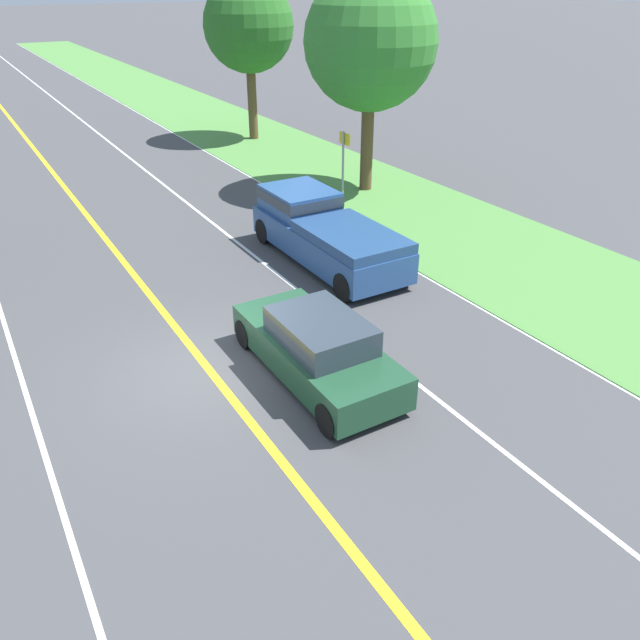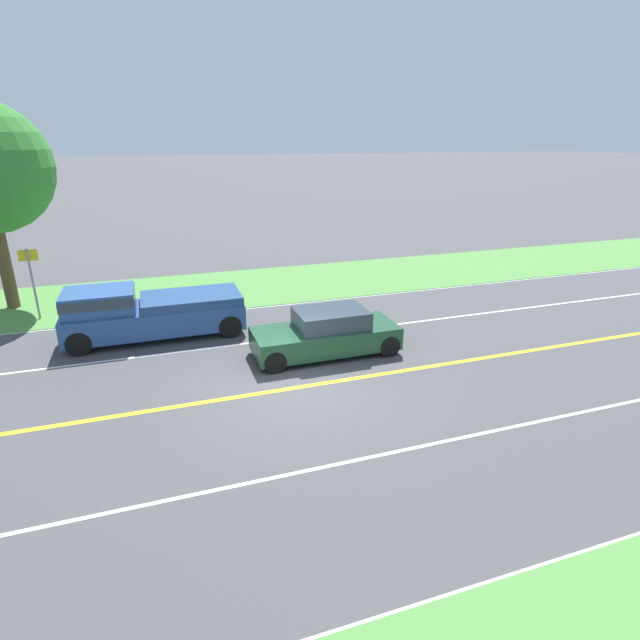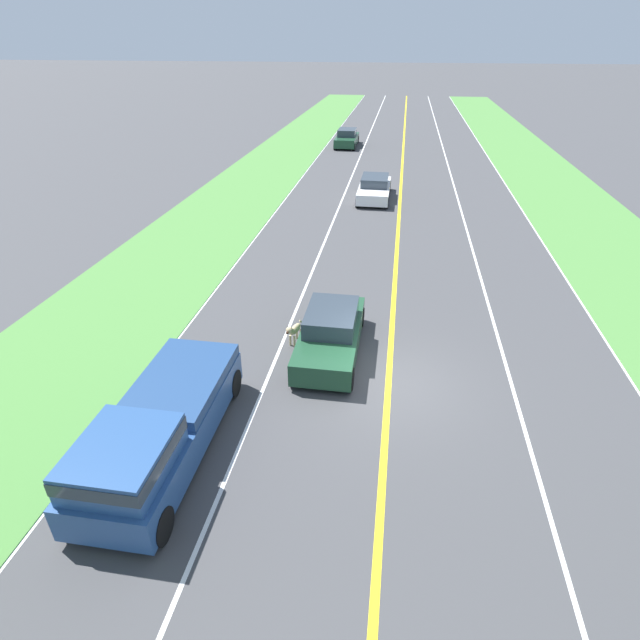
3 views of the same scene
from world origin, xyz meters
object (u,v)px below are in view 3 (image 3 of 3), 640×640
object	(u,v)px
dog	(294,330)
ego_car	(331,333)
pickup_truck	(158,429)
car_trailing_near	(374,188)
car_trailing_mid	(347,138)

from	to	relation	value
dog	ego_car	bearing A→B (deg)	-176.01
ego_car	pickup_truck	distance (m)	6.16
ego_car	car_trailing_near	world-z (taller)	ego_car
dog	car_trailing_mid	size ratio (longest dim) A/B	0.25
ego_car	pickup_truck	bearing A→B (deg)	57.85
ego_car	car_trailing_mid	world-z (taller)	car_trailing_mid
dog	car_trailing_mid	bearing A→B (deg)	-71.41
car_trailing_near	car_trailing_mid	xyz separation A→B (m)	(3.50, -16.40, 0.06)
ego_car	car_trailing_near	distance (m)	17.43
pickup_truck	car_trailing_mid	distance (m)	39.04
car_trailing_near	car_trailing_mid	bearing A→B (deg)	-77.96
pickup_truck	car_trailing_near	distance (m)	22.92
dog	car_trailing_near	bearing A→B (deg)	-79.80
car_trailing_near	pickup_truck	bearing A→B (deg)	81.07
ego_car	dog	distance (m)	1.26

